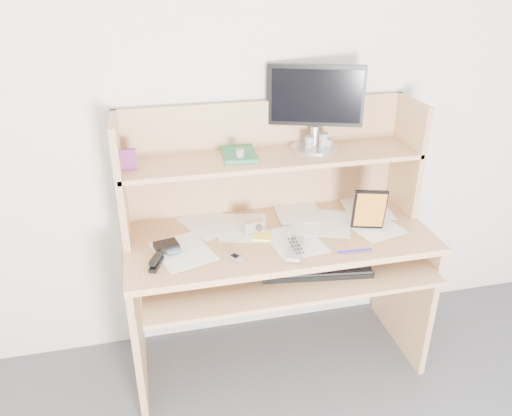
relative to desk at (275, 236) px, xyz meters
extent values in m
cube|color=beige|center=(0.00, 0.24, 0.56)|extent=(3.60, 0.04, 2.50)
cube|color=tan|center=(0.00, -0.08, 0.04)|extent=(1.40, 0.60, 0.03)
cube|color=tan|center=(-0.68, -0.08, -0.33)|extent=(0.03, 0.56, 0.72)
cube|color=tan|center=(0.68, -0.08, -0.33)|extent=(0.03, 0.56, 0.72)
cube|color=tan|center=(0.00, 0.20, -0.36)|extent=(1.34, 0.02, 0.41)
cube|color=tan|center=(0.00, -0.20, -0.05)|extent=(1.28, 0.55, 0.02)
cube|color=tan|center=(0.00, 0.21, 0.33)|extent=(1.40, 0.02, 0.55)
cube|color=tan|center=(-0.68, 0.07, 0.33)|extent=(0.03, 0.30, 0.55)
cube|color=tan|center=(0.68, 0.07, 0.33)|extent=(0.03, 0.30, 0.55)
cube|color=tan|center=(0.00, 0.07, 0.38)|extent=(1.38, 0.30, 0.02)
cube|color=white|center=(0.00, -0.08, 0.06)|extent=(1.32, 0.54, 0.01)
cube|color=black|center=(0.12, -0.26, -0.03)|extent=(0.50, 0.24, 0.02)
cube|color=black|center=(0.12, -0.26, -0.02)|extent=(0.47, 0.22, 0.01)
cube|color=gray|center=(0.03, -0.24, 0.07)|extent=(0.13, 0.20, 0.02)
cube|color=#A6A5A7|center=(-0.24, -0.24, 0.07)|extent=(0.07, 0.08, 0.02)
cube|color=black|center=(-0.57, -0.22, 0.08)|extent=(0.07, 0.12, 0.04)
cube|color=black|center=(-0.52, -0.10, 0.07)|extent=(0.12, 0.10, 0.03)
cube|color=yellow|center=(-0.09, -0.09, 0.06)|extent=(0.10, 0.10, 0.01)
cube|color=#AAAAAC|center=(-0.12, -0.04, 0.09)|extent=(0.10, 0.05, 0.06)
cube|color=black|center=(0.41, -0.14, 0.17)|extent=(0.15, 0.06, 0.21)
cylinder|color=#1616AA|center=(0.27, -0.31, 0.07)|extent=(0.16, 0.02, 0.01)
cube|color=maroon|center=(-0.64, 0.04, 0.43)|extent=(0.07, 0.02, 0.09)
cube|color=#378B4F|center=(-0.15, 0.09, 0.40)|extent=(0.16, 0.22, 0.02)
cylinder|color=black|center=(-0.16, 0.04, 0.41)|extent=(0.05, 0.05, 0.06)
cylinder|color=white|center=(0.18, 0.09, 0.42)|extent=(0.06, 0.06, 0.07)
cylinder|color=black|center=(0.27, 0.09, 0.41)|extent=(0.05, 0.05, 0.05)
cylinder|color=white|center=(0.26, 0.10, 0.43)|extent=(0.06, 0.06, 0.08)
cylinder|color=#B6B6BB|center=(0.22, 0.11, 0.39)|extent=(0.22, 0.22, 0.01)
cylinder|color=#B6B6BB|center=(0.22, 0.12, 0.45)|extent=(0.04, 0.04, 0.09)
cube|color=black|center=(0.22, 0.14, 0.63)|extent=(0.43, 0.17, 0.28)
cube|color=black|center=(0.22, 0.13, 0.63)|extent=(0.39, 0.14, 0.24)
camera|label=1|loc=(-0.56, -2.01, 1.19)|focal=35.00mm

